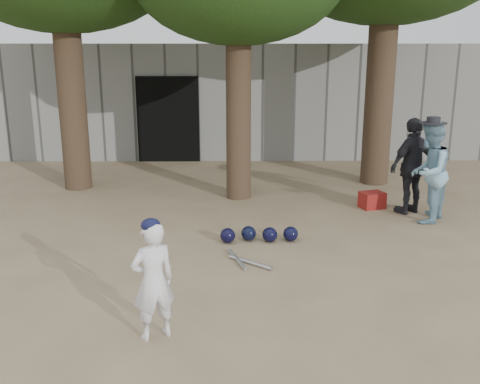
{
  "coord_description": "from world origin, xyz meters",
  "views": [
    {
      "loc": [
        0.54,
        -6.06,
        2.82
      ],
      "look_at": [
        0.6,
        1.0,
        0.95
      ],
      "focal_mm": 40.0,
      "sensor_mm": 36.0,
      "label": 1
    }
  ],
  "objects_px": {
    "boy_player": "(153,281)",
    "spectator_blue": "(429,172)",
    "red_bag": "(372,200)",
    "spectator_dark": "(412,166)"
  },
  "relations": [
    {
      "from": "boy_player",
      "to": "spectator_blue",
      "type": "bearing_deg",
      "value": -165.35
    },
    {
      "from": "spectator_blue",
      "to": "red_bag",
      "type": "relative_size",
      "value": 4.07
    },
    {
      "from": "spectator_blue",
      "to": "spectator_dark",
      "type": "relative_size",
      "value": 1.0
    },
    {
      "from": "spectator_blue",
      "to": "spectator_dark",
      "type": "height_order",
      "value": "spectator_blue"
    },
    {
      "from": "spectator_dark",
      "to": "spectator_blue",
      "type": "bearing_deg",
      "value": 73.65
    },
    {
      "from": "spectator_blue",
      "to": "spectator_dark",
      "type": "distance_m",
      "value": 0.51
    },
    {
      "from": "boy_player",
      "to": "spectator_blue",
      "type": "height_order",
      "value": "spectator_blue"
    },
    {
      "from": "boy_player",
      "to": "red_bag",
      "type": "bearing_deg",
      "value": -154.56
    },
    {
      "from": "spectator_blue",
      "to": "red_bag",
      "type": "bearing_deg",
      "value": -104.51
    },
    {
      "from": "spectator_dark",
      "to": "red_bag",
      "type": "bearing_deg",
      "value": -56.07
    }
  ]
}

